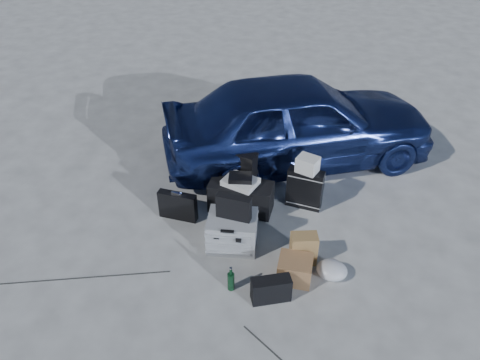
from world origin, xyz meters
name	(u,v)px	position (x,y,z in m)	size (l,w,h in m)	color
ground	(236,266)	(0.00, 0.00, 0.00)	(60.00, 60.00, 0.00)	beige
car	(299,121)	(0.38, 2.20, 0.62)	(1.47, 3.65, 1.25)	navy
pelican_case	(232,231)	(-0.11, 0.32, 0.19)	(0.53, 0.44, 0.39)	#9C9EA1
laptop_bag	(234,207)	(-0.09, 0.32, 0.53)	(0.38, 0.09, 0.28)	black
briefcase	(178,206)	(-0.85, 0.63, 0.18)	(0.46, 0.10, 0.36)	black
suitcase_left	(238,173)	(-0.25, 1.26, 0.32)	(0.49, 0.18, 0.63)	black
suitcase_right	(305,189)	(0.60, 1.18, 0.26)	(0.43, 0.16, 0.52)	black
white_carton	(308,164)	(0.60, 1.18, 0.62)	(0.24, 0.19, 0.19)	silver
duffel_bag	(241,197)	(-0.15, 0.95, 0.19)	(0.76, 0.33, 0.38)	black
flat_box_white	(240,182)	(-0.15, 0.94, 0.42)	(0.39, 0.29, 0.07)	silver
flat_box_black	(240,178)	(-0.15, 0.94, 0.48)	(0.28, 0.20, 0.06)	black
kraft_bag	(303,249)	(0.69, 0.22, 0.19)	(0.28, 0.17, 0.37)	olive
cardboard_box	(295,269)	(0.63, -0.04, 0.13)	(0.34, 0.30, 0.26)	#976C42
plastic_bag	(332,270)	(1.00, 0.07, 0.09)	(0.32, 0.27, 0.18)	#B8B9BF
messenger_bag	(271,290)	(0.44, -0.36, 0.14)	(0.39, 0.15, 0.27)	black
green_bottle	(231,279)	(0.02, -0.32, 0.14)	(0.07, 0.07, 0.29)	black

